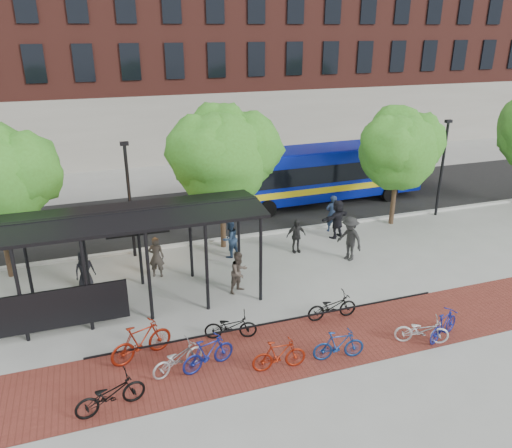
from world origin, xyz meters
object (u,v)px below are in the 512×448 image
object	(u,v)px
bus	(322,171)
bike_0	(110,394)
pedestrian_7	(332,213)
tree_c	(400,146)
bus_shelter	(107,229)
pedestrian_4	(296,236)
bike_1	(141,341)
pedestrian_2	(230,239)
bike_4	(231,326)
bike_3	(208,353)
bike_10	(422,330)
lamp_post_right	(442,166)
pedestrian_1	(156,257)
bike_5	(279,355)
pedestrian_5	(337,219)
pedestrian_0	(85,270)
bike_2	(178,358)
lamp_post_left	(129,197)
pedestrian_9	(350,239)
pedestrian_8	(239,272)
bike_11	(444,325)
bike_7	(339,345)
bike_8	(332,306)

from	to	relation	value
bus	bike_0	xyz separation A→B (m)	(-12.70, -13.57, -1.36)
pedestrian_7	tree_c	bearing A→B (deg)	-177.74
bus_shelter	pedestrian_4	world-z (taller)	bus_shelter
bike_1	pedestrian_2	size ratio (longest dim) A/B	1.17
bike_4	pedestrian_4	world-z (taller)	pedestrian_4
bike_3	bike_10	bearing A→B (deg)	-114.51
bike_4	bike_10	xyz separation A→B (m)	(5.71, -2.24, 0.00)
lamp_post_right	pedestrian_1	xyz separation A→B (m)	(-15.34, -2.29, -1.88)
lamp_post_right	bike_5	world-z (taller)	lamp_post_right
bike_10	pedestrian_5	xyz separation A→B (m)	(1.49, 8.68, 0.49)
bike_1	pedestrian_5	size ratio (longest dim) A/B	1.06
bus_shelter	bike_3	xyz separation A→B (m)	(2.33, -4.64, -2.48)
bike_4	pedestrian_0	bearing A→B (deg)	55.17
lamp_post_right	pedestrian_0	bearing A→B (deg)	-172.53
bike_2	lamp_post_left	bearing A→B (deg)	-19.61
pedestrian_2	pedestrian_9	bearing A→B (deg)	128.43
pedestrian_2	pedestrian_9	world-z (taller)	pedestrian_9
bike_5	bike_3	bearing A→B (deg)	74.21
pedestrian_4	pedestrian_8	world-z (taller)	pedestrian_8
bus	bike_2	size ratio (longest dim) A/B	7.04
bus_shelter	bike_1	distance (m)	4.28
pedestrian_0	bike_2	bearing A→B (deg)	-88.15
bike_3	pedestrian_5	world-z (taller)	pedestrian_5
lamp_post_right	bike_2	size ratio (longest dim) A/B	3.01
tree_c	bike_11	size ratio (longest dim) A/B	3.62
bike_7	pedestrian_7	size ratio (longest dim) A/B	0.88
bus_shelter	bike_7	distance (m)	8.65
bike_11	bike_10	bearing A→B (deg)	64.37
bike_0	bike_7	xyz separation A→B (m)	(6.71, -0.00, -0.00)
bike_10	pedestrian_0	size ratio (longest dim) A/B	1.10
bike_1	pedestrian_8	bearing A→B (deg)	-73.60
bus_shelter	bike_2	bearing A→B (deg)	-72.03
bike_11	bike_4	bearing A→B (deg)	46.98
bike_4	pedestrian_8	size ratio (longest dim) A/B	1.03
pedestrian_1	pedestrian_4	size ratio (longest dim) A/B	1.10
bike_10	pedestrian_8	xyz separation A→B (m)	(-4.53, 5.09, 0.37)
bus	bike_1	distance (m)	16.47
bike_0	pedestrian_2	bearing A→B (deg)	-47.68
bike_4	pedestrian_7	distance (m)	10.31
bike_11	pedestrian_8	distance (m)	7.41
bike_3	pedestrian_4	distance (m)	8.87
bike_1	bike_11	bearing A→B (deg)	-122.87
lamp_post_right	bike_8	world-z (taller)	lamp_post_right
bike_1	pedestrian_9	size ratio (longest dim) A/B	1.02
bike_3	bike_4	size ratio (longest dim) A/B	1.01
bus_shelter	bike_10	size ratio (longest dim) A/B	6.17
pedestrian_8	pedestrian_1	bearing A→B (deg)	111.88
pedestrian_0	pedestrian_1	size ratio (longest dim) A/B	0.90
bike_5	bike_10	bearing A→B (deg)	-88.20
lamp_post_left	pedestrian_1	xyz separation A→B (m)	(0.66, -2.29, -1.88)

